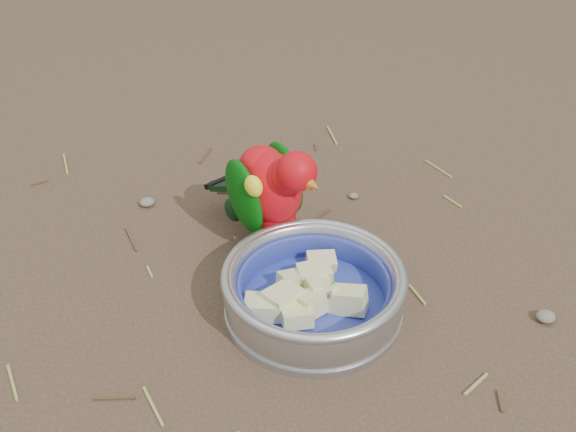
{
  "coord_description": "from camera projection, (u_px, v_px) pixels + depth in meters",
  "views": [
    {
      "loc": [
        -0.11,
        -0.52,
        0.53
      ],
      "look_at": [
        0.02,
        0.11,
        0.08
      ],
      "focal_mm": 40.0,
      "sensor_mm": 36.0,
      "label": 1
    }
  ],
  "objects": [
    {
      "name": "fruit_wedges",
      "position": [
        314.0,
        291.0,
        0.75
      ],
      "size": [
        0.13,
        0.13,
        0.03
      ],
      "primitive_type": null,
      "color": "beige",
      "rests_on": "food_bowl"
    },
    {
      "name": "bowl_wall",
      "position": [
        314.0,
        287.0,
        0.74
      ],
      "size": [
        0.21,
        0.21,
        0.04
      ],
      "primitive_type": null,
      "color": "#B2B2BA",
      "rests_on": "food_bowl"
    },
    {
      "name": "food_bowl",
      "position": [
        313.0,
        306.0,
        0.76
      ],
      "size": [
        0.21,
        0.21,
        0.02
      ],
      "primitive_type": "cylinder",
      "color": "#B2B2BA",
      "rests_on": "ground"
    },
    {
      "name": "ground",
      "position": [
        289.0,
        328.0,
        0.74
      ],
      "size": [
        60.0,
        60.0,
        0.0
      ],
      "primitive_type": "plane",
      "color": "#483629"
    },
    {
      "name": "lory_parrot",
      "position": [
        271.0,
        197.0,
        0.82
      ],
      "size": [
        0.18,
        0.21,
        0.16
      ],
      "primitive_type": null,
      "rotation": [
        0.0,
        0.0,
        -2.62
      ],
      "color": "red",
      "rests_on": "ground"
    },
    {
      "name": "ground_debris",
      "position": [
        278.0,
        320.0,
        0.75
      ],
      "size": [
        0.9,
        0.8,
        0.01
      ],
      "primitive_type": null,
      "color": "#958F48",
      "rests_on": "ground"
    }
  ]
}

